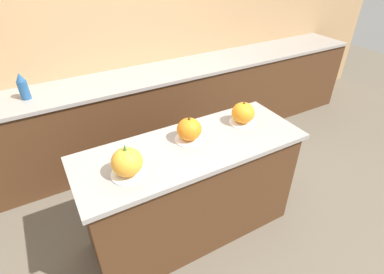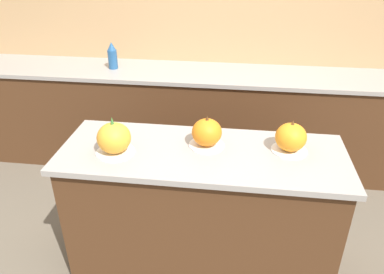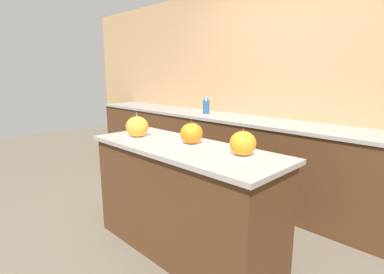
# 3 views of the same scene
# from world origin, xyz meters

# --- Properties ---
(ground_plane) EXTENTS (12.00, 12.00, 0.00)m
(ground_plane) POSITION_xyz_m (0.00, 0.00, 0.00)
(ground_plane) COLOR #665B4C
(wall_back) EXTENTS (8.00, 0.06, 2.50)m
(wall_back) POSITION_xyz_m (0.00, 1.64, 1.25)
(wall_back) COLOR tan
(wall_back) RESTS_ON ground_plane
(kitchen_island) EXTENTS (1.67, 0.63, 0.89)m
(kitchen_island) POSITION_xyz_m (0.00, 0.00, 0.45)
(kitchen_island) COLOR #4C2D19
(kitchen_island) RESTS_ON ground_plane
(back_counter) EXTENTS (6.00, 0.60, 0.93)m
(back_counter) POSITION_xyz_m (0.00, 1.31, 0.47)
(back_counter) COLOR #4C2D19
(back_counter) RESTS_ON ground_plane
(pumpkin_cake_left) EXTENTS (0.22, 0.22, 0.23)m
(pumpkin_cake_left) POSITION_xyz_m (-0.50, -0.08, 0.98)
(pumpkin_cake_left) COLOR white
(pumpkin_cake_left) RESTS_ON kitchen_island
(pumpkin_cake_center) EXTENTS (0.21, 0.21, 0.20)m
(pumpkin_cake_center) POSITION_xyz_m (0.02, 0.07, 0.98)
(pumpkin_cake_center) COLOR white
(pumpkin_cake_center) RESTS_ON kitchen_island
(pumpkin_cake_right) EXTENTS (0.21, 0.21, 0.20)m
(pumpkin_cake_right) POSITION_xyz_m (0.50, 0.08, 0.98)
(pumpkin_cake_right) COLOR white
(pumpkin_cake_right) RESTS_ON kitchen_island
(bottle_tall) EXTENTS (0.08, 0.08, 0.24)m
(bottle_tall) POSITION_xyz_m (-0.95, 1.30, 1.04)
(bottle_tall) COLOR #235184
(bottle_tall) RESTS_ON back_counter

